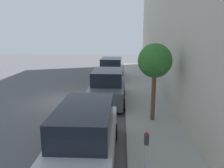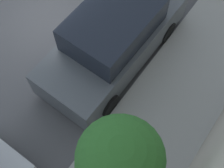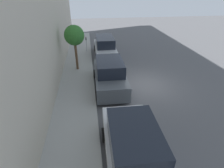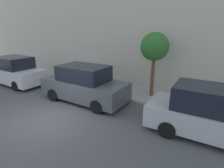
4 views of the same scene
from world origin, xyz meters
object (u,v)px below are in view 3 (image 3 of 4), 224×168
(parked_suv_third, at_px, (133,151))
(street_tree, at_px, (74,36))
(parked_minivan_nearest, at_px, (105,47))
(parked_suv_second, at_px, (110,75))
(parking_meter_near, at_px, (86,42))

(parked_suv_third, relative_size, street_tree, 1.37)
(parked_minivan_nearest, height_order, parked_suv_third, parked_suv_third)
(parked_minivan_nearest, height_order, parked_suv_second, parked_suv_second)
(parked_suv_third, height_order, street_tree, street_tree)
(parked_minivan_nearest, bearing_deg, street_tree, 51.53)
(parked_suv_second, height_order, parked_suv_third, same)
(parked_suv_second, xyz_separation_m, street_tree, (2.31, -3.05, 1.96))
(parked_minivan_nearest, bearing_deg, parked_suv_third, 88.99)
(parked_minivan_nearest, height_order, parking_meter_near, parked_minivan_nearest)
(parked_suv_second, bearing_deg, street_tree, -52.80)
(street_tree, bearing_deg, parked_minivan_nearest, -128.47)
(parked_minivan_nearest, xyz_separation_m, parked_suv_third, (0.22, 12.67, 0.01))
(parked_minivan_nearest, bearing_deg, parked_suv_second, 87.20)
(parked_minivan_nearest, distance_m, parked_suv_second, 6.36)
(parked_suv_third, height_order, parking_meter_near, parked_suv_third)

